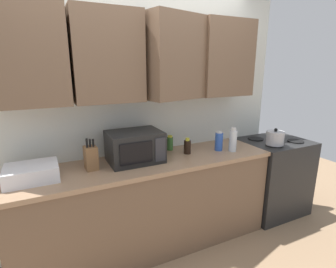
{
  "coord_description": "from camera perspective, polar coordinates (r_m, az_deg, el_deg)",
  "views": [
    {
      "loc": [
        -0.83,
        -2.42,
        1.75
      ],
      "look_at": [
        0.23,
        -0.25,
        1.12
      ],
      "focal_mm": 27.85,
      "sensor_mm": 36.0,
      "label": 1
    }
  ],
  "objects": [
    {
      "name": "kettle",
      "position": [
        3.08,
        22.38,
        -0.8
      ],
      "size": [
        0.19,
        0.19,
        0.19
      ],
      "color": "#B2B2B7",
      "rests_on": "stove_range"
    },
    {
      "name": "microwave",
      "position": [
        2.39,
        -7.27,
        -2.75
      ],
      "size": [
        0.48,
        0.37,
        0.28
      ],
      "color": "black",
      "rests_on": "counter_run"
    },
    {
      "name": "bottle_soy_dark",
      "position": [
        2.61,
        4.25,
        -2.76
      ],
      "size": [
        0.07,
        0.07,
        0.16
      ],
      "color": "black",
      "rests_on": "counter_run"
    },
    {
      "name": "stove_range",
      "position": [
        3.46,
        21.7,
        -8.48
      ],
      "size": [
        0.76,
        0.64,
        0.91
      ],
      "color": "black",
      "rests_on": "ground_plane"
    },
    {
      "name": "dish_rack",
      "position": [
        2.27,
        -27.65,
        -7.53
      ],
      "size": [
        0.38,
        0.3,
        0.12
      ],
      "primitive_type": "cube",
      "color": "silver",
      "rests_on": "counter_run"
    },
    {
      "name": "bottle_green_oil",
      "position": [
        2.71,
        0.44,
        -2.0
      ],
      "size": [
        0.06,
        0.06,
        0.16
      ],
      "color": "#386B2D",
      "rests_on": "counter_run"
    },
    {
      "name": "counter_run",
      "position": [
        2.62,
        -4.09,
        -15.11
      ],
      "size": [
        2.43,
        0.63,
        0.9
      ],
      "color": "brown",
      "rests_on": "ground_plane"
    },
    {
      "name": "bottle_blue_cleaner",
      "position": [
        2.74,
        11.08,
        -1.56
      ],
      "size": [
        0.08,
        0.08,
        0.2
      ],
      "color": "#2D56B7",
      "rests_on": "counter_run"
    },
    {
      "name": "wall_back_with_cabinets",
      "position": [
        2.5,
        -6.55,
        10.54
      ],
      "size": [
        3.3,
        0.49,
        2.6
      ],
      "color": "silver",
      "rests_on": "ground_plane"
    },
    {
      "name": "bottle_clear_tall",
      "position": [
        2.74,
        14.03,
        -1.33
      ],
      "size": [
        0.08,
        0.08,
        0.25
      ],
      "color": "silver",
      "rests_on": "counter_run"
    },
    {
      "name": "knife_block",
      "position": [
        2.3,
        -16.51,
        -4.97
      ],
      "size": [
        0.11,
        0.13,
        0.28
      ],
      "color": "brown",
      "rests_on": "counter_run"
    }
  ]
}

